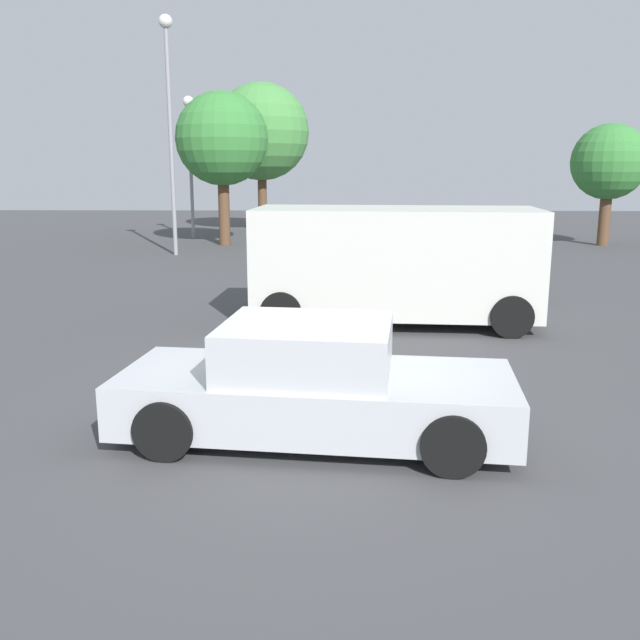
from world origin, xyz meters
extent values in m
plane|color=#424244|center=(0.00, 0.00, 0.00)|extent=(80.00, 80.00, 0.00)
cube|color=#B7BABF|center=(0.04, -0.12, 0.45)|extent=(4.49, 2.19, 0.59)
cube|color=#B7BABF|center=(-0.06, -0.11, 1.03)|extent=(1.98, 1.78, 0.56)
cube|color=slate|center=(0.79, -0.20, 1.03)|extent=(0.22, 1.46, 0.47)
cube|color=slate|center=(-0.92, -0.01, 1.03)|extent=(0.22, 1.46, 0.47)
cylinder|color=black|center=(1.58, 0.52, 0.32)|extent=(0.66, 0.29, 0.64)
cylinder|color=black|center=(1.40, -1.09, 0.32)|extent=(0.66, 0.29, 0.64)
cylinder|color=black|center=(-1.33, 0.85, 0.32)|extent=(0.66, 0.29, 0.64)
cylinder|color=black|center=(-1.51, -0.76, 0.32)|extent=(0.66, 0.29, 0.64)
ellipsoid|color=olive|center=(0.53, 2.64, 0.22)|extent=(0.42, 0.41, 0.22)
sphere|color=olive|center=(0.35, 2.79, 0.28)|extent=(0.18, 0.18, 0.18)
sphere|color=olive|center=(0.31, 2.83, 0.28)|extent=(0.08, 0.08, 0.08)
cylinder|color=olive|center=(0.40, 2.67, 0.06)|extent=(0.06, 0.06, 0.13)
cylinder|color=olive|center=(0.48, 2.76, 0.06)|extent=(0.06, 0.06, 0.13)
cylinder|color=olive|center=(0.58, 2.51, 0.06)|extent=(0.06, 0.06, 0.13)
cylinder|color=olive|center=(0.66, 2.61, 0.06)|extent=(0.06, 0.06, 0.13)
sphere|color=olive|center=(0.70, 2.49, 0.25)|extent=(0.10, 0.10, 0.10)
cube|color=silver|center=(1.38, 5.71, 1.21)|extent=(5.43, 2.42, 1.98)
cube|color=slate|center=(-1.22, 5.89, 1.65)|extent=(0.17, 1.76, 0.79)
cylinder|color=black|center=(-0.73, 4.87, 0.38)|extent=(0.78, 0.30, 0.76)
cylinder|color=black|center=(-0.60, 6.83, 0.38)|extent=(0.78, 0.30, 0.76)
cylinder|color=black|center=(3.36, 4.59, 0.38)|extent=(0.78, 0.30, 0.76)
cylinder|color=black|center=(3.49, 6.55, 0.38)|extent=(0.78, 0.30, 0.76)
cylinder|color=navy|center=(4.46, 8.11, 0.39)|extent=(0.13, 0.13, 0.79)
cylinder|color=navy|center=(4.60, 8.21, 0.39)|extent=(0.13, 0.13, 0.79)
cube|color=white|center=(4.53, 8.16, 1.07)|extent=(0.47, 0.43, 0.56)
cylinder|color=white|center=(4.33, 8.02, 1.02)|extent=(0.09, 0.09, 0.66)
cylinder|color=white|center=(4.73, 8.30, 1.02)|extent=(0.09, 0.09, 0.66)
sphere|color=tan|center=(4.53, 8.16, 1.45)|extent=(0.21, 0.21, 0.21)
cylinder|color=gray|center=(-5.75, 21.86, 2.69)|extent=(0.14, 0.14, 5.38)
sphere|color=silver|center=(-5.75, 21.86, 5.52)|extent=(0.44, 0.44, 0.44)
cylinder|color=gray|center=(-5.19, 16.07, 3.66)|extent=(0.14, 0.14, 7.32)
sphere|color=silver|center=(-5.19, 16.07, 7.46)|extent=(0.44, 0.44, 0.44)
cylinder|color=brown|center=(10.42, 19.28, 1.04)|extent=(0.42, 0.42, 2.07)
sphere|color=#387F38|center=(10.42, 19.28, 3.12)|extent=(2.79, 2.79, 2.79)
cylinder|color=brown|center=(-3.99, 19.15, 1.33)|extent=(0.43, 0.43, 2.66)
sphere|color=#387F38|center=(-3.99, 19.15, 3.95)|extent=(3.45, 3.45, 3.45)
cylinder|color=brown|center=(-3.11, 24.84, 1.42)|extent=(0.41, 0.41, 2.84)
sphere|color=#478C42|center=(-3.11, 24.84, 4.46)|extent=(4.31, 4.31, 4.31)
camera|label=1|loc=(0.24, -7.49, 2.98)|focal=39.13mm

